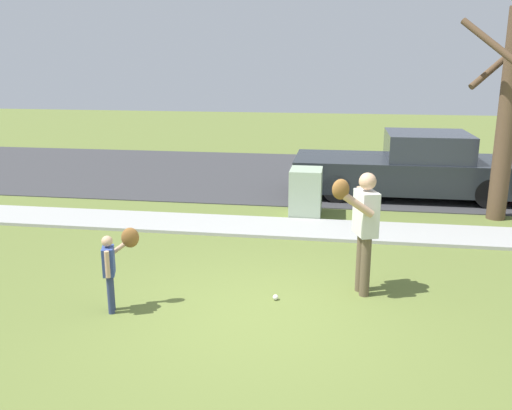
% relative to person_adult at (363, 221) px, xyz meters
% --- Properties ---
extents(ground_plane, '(48.00, 48.00, 0.00)m').
position_rel_person_adult_xyz_m(ground_plane, '(-1.30, 2.63, -1.03)').
color(ground_plane, olive).
extents(sidewalk_strip, '(36.00, 1.20, 0.06)m').
position_rel_person_adult_xyz_m(sidewalk_strip, '(-1.30, 2.73, -1.00)').
color(sidewalk_strip, '#A3A39E').
rests_on(sidewalk_strip, ground).
extents(road_surface, '(36.00, 6.80, 0.02)m').
position_rel_person_adult_xyz_m(road_surface, '(-1.30, 7.73, -1.02)').
color(road_surface, '#38383A').
rests_on(road_surface, ground).
extents(person_adult, '(0.64, 0.77, 1.67)m').
position_rel_person_adult_xyz_m(person_adult, '(0.00, 0.00, 0.00)').
color(person_adult, brown).
rests_on(person_adult, ground).
extents(person_child, '(0.43, 0.50, 1.05)m').
position_rel_person_adult_xyz_m(person_child, '(-3.03, -0.98, -0.35)').
color(person_child, navy).
rests_on(person_child, ground).
extents(baseball, '(0.07, 0.07, 0.07)m').
position_rel_person_adult_xyz_m(baseball, '(-1.10, -0.38, -0.99)').
color(baseball, white).
rests_on(baseball, ground).
extents(utility_cabinet, '(0.63, 0.75, 0.97)m').
position_rel_person_adult_xyz_m(utility_cabinet, '(-0.99, 3.72, -0.54)').
color(utility_cabinet, '#9EB293').
rests_on(utility_cabinet, ground).
extents(street_tree_near, '(1.84, 1.87, 4.04)m').
position_rel_person_adult_xyz_m(street_tree_near, '(2.81, 4.11, 1.15)').
color(street_tree_near, brown).
rests_on(street_tree_near, ground).
extents(parked_pickup_dark, '(5.20, 1.95, 1.48)m').
position_rel_person_adult_xyz_m(parked_pickup_dark, '(1.32, 5.76, -0.36)').
color(parked_pickup_dark, '#23282D').
rests_on(parked_pickup_dark, road_surface).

